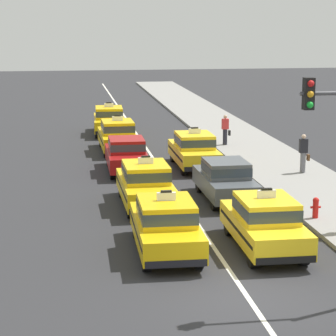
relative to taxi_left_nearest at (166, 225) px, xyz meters
name	(u,v)px	position (x,y,z in m)	size (l,w,h in m)	color
ground_plane	(247,296)	(1.54, -3.67, -0.88)	(160.00, 160.00, 0.00)	#2B2B2D
lane_stripe_left_right	(149,152)	(1.54, 16.33, -0.87)	(0.14, 80.00, 0.01)	silver
sidewalk_curb	(280,167)	(7.14, 11.33, -0.80)	(4.00, 90.00, 0.15)	gray
taxi_left_nearest	(166,225)	(0.00, 0.00, 0.00)	(1.90, 4.59, 1.96)	black
taxi_left_second	(146,184)	(0.04, 5.44, 0.00)	(1.85, 4.57, 1.96)	black
sedan_left_third	(127,154)	(-0.09, 11.60, -0.03)	(1.82, 4.32, 1.58)	black
taxi_left_fourth	(118,135)	(-0.08, 16.73, 0.00)	(1.88, 4.58, 1.96)	black
taxi_left_fifth	(109,120)	(-0.11, 22.62, 0.00)	(2.01, 4.63, 1.96)	black
taxi_right_nearest	(265,222)	(3.02, -0.17, 0.00)	(1.87, 4.58, 1.96)	black
sedan_right_second	(225,179)	(3.22, 5.90, -0.03)	(1.78, 4.31, 1.58)	black
taxi_right_third	(194,150)	(3.14, 12.03, 0.00)	(1.83, 4.56, 1.96)	black
pedestrian_near_crosswalk	(303,153)	(7.66, 9.63, 0.14)	(0.47, 0.24, 1.73)	slate
pedestrian_by_storefront	(225,130)	(5.84, 17.13, 0.09)	(0.47, 0.24, 1.63)	#23232D
fire_hydrant	(316,207)	(5.62, 2.47, -0.33)	(0.36, 0.22, 0.73)	red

